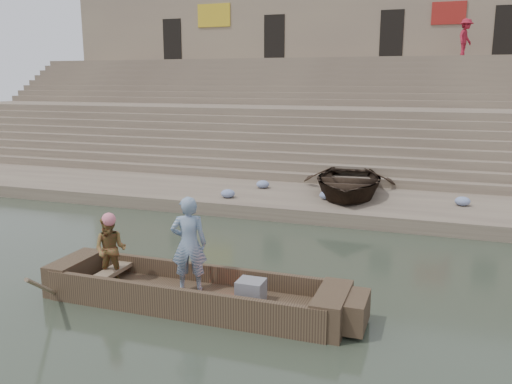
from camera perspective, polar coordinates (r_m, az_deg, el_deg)
The scene contains 14 objects.
ground at distance 12.05m, azimuth -24.17°, elevation -8.53°, with size 120.00×120.00×0.00m, color #2C3729.
lower_landing at distance 18.36m, azimuth -7.04°, elevation -0.07°, with size 32.00×4.00×0.40m, color gray.
mid_landing at distance 25.04m, azimuth 0.50°, elevation 6.02°, with size 32.00×3.00×2.80m, color gray.
upper_landing at distance 31.64m, azimuth 4.63°, elevation 9.41°, with size 32.00×3.00×5.20m, color gray.
ghat_steps at distance 26.60m, azimuth 1.68°, elevation 7.23°, with size 32.00×11.00×5.20m.
building_wall at distance 35.53m, azimuth 6.40°, elevation 14.50°, with size 32.00×5.07×11.20m.
main_rowboat at distance 9.85m, azimuth -6.85°, elevation -11.42°, with size 5.00×1.30×0.22m, color brown.
rowboat_trim at distance 9.68m, azimuth -5.77°, elevation -10.54°, with size 6.04×2.63×1.97m.
standing_man at distance 9.67m, azimuth -7.26°, elevation -5.59°, with size 0.64×0.42×1.77m, color navy.
rowing_man at distance 10.41m, azimuth -15.44°, elevation -6.01°, with size 0.63×0.49×1.30m, color #277125.
television at distance 9.32m, azimuth -0.61°, elevation -10.65°, with size 0.46×0.42×0.40m.
beached_rowboat at distance 17.04m, azimuth 9.86°, elevation 1.16°, with size 3.14×4.39×0.91m, color #2D2116.
pedestrian at distance 30.54m, azimuth 21.68°, elevation 15.22°, with size 1.24×0.71×1.91m, color maroon.
cloth_bundles at distance 16.66m, azimuth 6.54°, elevation -0.13°, with size 7.35×2.22×0.26m.
Camera 1 is at (7.98, -8.09, 4.01)m, focal length 37.05 mm.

